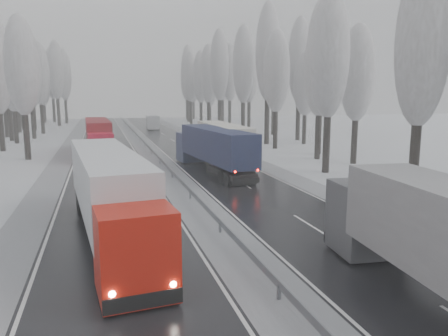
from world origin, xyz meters
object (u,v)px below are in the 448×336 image
truck_blue_box (212,147)px  box_truck_distant (153,122)px  truck_red_white (110,191)px  truck_red_red (98,135)px  truck_cream_box (220,140)px

truck_blue_box → box_truck_distant: size_ratio=2.07×
truck_red_white → truck_red_red: (-0.59, 32.73, -0.09)m
truck_red_white → truck_red_red: size_ratio=1.04×
truck_blue_box → truck_red_red: bearing=118.7°
truck_blue_box → truck_cream_box: bearing=61.5°
box_truck_distant → truck_red_red: (-11.06, -39.09, 0.98)m
truck_cream_box → box_truck_distant: 48.30m
truck_cream_box → box_truck_distant: bearing=92.2°
truck_blue_box → truck_red_red: (-10.36, 14.98, 0.02)m
box_truck_distant → truck_red_white: size_ratio=0.46×
box_truck_distant → truck_red_red: 40.64m
truck_blue_box → truck_cream_box: (2.40, 5.82, 0.00)m
truck_blue_box → truck_red_red: size_ratio=0.99×
truck_blue_box → truck_red_white: (-9.77, -17.74, 0.12)m
truck_blue_box → truck_cream_box: truck_cream_box is taller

